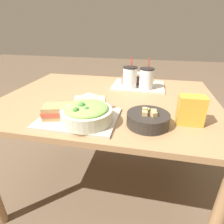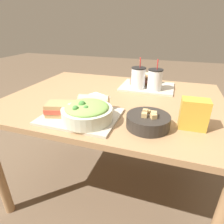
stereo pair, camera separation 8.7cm
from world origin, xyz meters
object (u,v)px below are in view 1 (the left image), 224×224
(soup_bowl, at_px, (148,119))
(drink_cup_dark, at_px, (130,78))
(salad_bowl, at_px, (87,113))
(baguette_far, at_px, (142,77))
(chip_bag, at_px, (191,110))
(sandwich_near, at_px, (58,111))
(napkin_folded, at_px, (91,97))
(baguette_near, at_px, (91,102))
(drink_cup_red, at_px, (146,79))
(sandwich_far, at_px, (133,79))

(soup_bowl, xyz_separation_m, drink_cup_dark, (-0.15, 0.52, 0.05))
(salad_bowl, xyz_separation_m, drink_cup_dark, (0.13, 0.57, 0.03))
(soup_bowl, distance_m, baguette_far, 0.71)
(salad_bowl, bearing_deg, chip_bag, 12.24)
(soup_bowl, bearing_deg, salad_bowl, -170.99)
(salad_bowl, bearing_deg, sandwich_near, 175.06)
(salad_bowl, relative_size, baguette_far, 1.75)
(chip_bag, bearing_deg, salad_bowl, -169.50)
(soup_bowl, xyz_separation_m, napkin_folded, (-0.37, 0.29, -0.03))
(sandwich_near, height_order, baguette_near, baguette_near)
(drink_cup_red, relative_size, chip_bag, 1.53)
(drink_cup_red, height_order, napkin_folded, drink_cup_red)
(baguette_near, xyz_separation_m, sandwich_far, (0.17, 0.53, -0.00))
(sandwich_near, bearing_deg, salad_bowl, -20.03)
(sandwich_near, relative_size, chip_bag, 1.20)
(baguette_far, xyz_separation_m, drink_cup_red, (0.04, -0.18, 0.03))
(drink_cup_red, bearing_deg, sandwich_near, -125.86)
(drink_cup_dark, bearing_deg, salad_bowl, -103.20)
(napkin_folded, bearing_deg, baguette_far, 54.21)
(drink_cup_dark, distance_m, napkin_folded, 0.33)
(salad_bowl, xyz_separation_m, sandwich_far, (0.14, 0.67, -0.01))
(baguette_near, bearing_deg, chip_bag, -104.24)
(sandwich_far, distance_m, baguette_far, 0.10)
(sandwich_near, height_order, baguette_far, baguette_far)
(salad_bowl, bearing_deg, soup_bowl, 9.01)
(napkin_folded, bearing_deg, drink_cup_dark, 45.85)
(salad_bowl, xyz_separation_m, napkin_folded, (-0.09, 0.34, -0.05))
(soup_bowl, distance_m, sandwich_far, 0.64)
(salad_bowl, relative_size, chip_bag, 1.75)
(drink_cup_dark, bearing_deg, sandwich_far, 85.06)
(sandwich_far, xyz_separation_m, chip_bag, (0.33, -0.57, 0.03))
(salad_bowl, distance_m, drink_cup_red, 0.62)
(sandwich_near, xyz_separation_m, baguette_near, (0.12, 0.13, 0.00))
(salad_bowl, xyz_separation_m, chip_bag, (0.48, 0.10, 0.01))
(napkin_folded, bearing_deg, chip_bag, -22.65)
(salad_bowl, height_order, soup_bowl, salad_bowl)
(drink_cup_red, bearing_deg, soup_bowl, -86.22)
(sandwich_far, bearing_deg, baguette_near, -105.89)
(chip_bag, bearing_deg, baguette_far, 111.00)
(drink_cup_dark, xyz_separation_m, chip_bag, (0.34, -0.46, -0.01))
(sandwich_far, bearing_deg, salad_bowl, -100.12)
(soup_bowl, height_order, sandwich_near, soup_bowl)
(soup_bowl, xyz_separation_m, baguette_far, (-0.08, 0.70, 0.02))
(sandwich_far, height_order, drink_cup_dark, drink_cup_dark)
(baguette_far, bearing_deg, drink_cup_red, -155.26)
(chip_bag, bearing_deg, sandwich_near, -173.55)
(baguette_near, height_order, chip_bag, chip_bag)
(baguette_near, relative_size, baguette_far, 1.25)
(baguette_near, bearing_deg, salad_bowl, -179.24)
(sandwich_far, relative_size, drink_cup_dark, 0.75)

